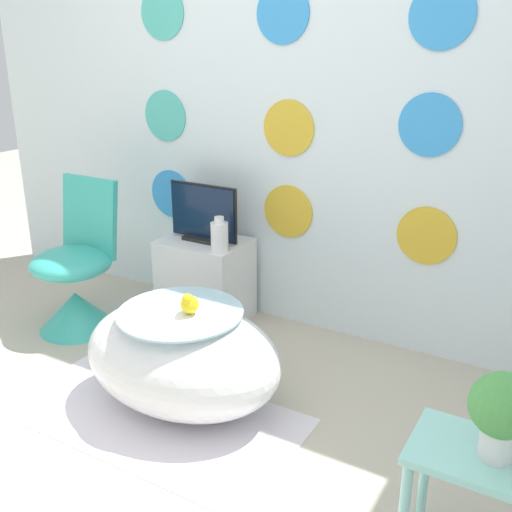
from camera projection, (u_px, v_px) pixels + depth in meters
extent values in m
plane|color=#BCB29E|center=(70.00, 494.00, 2.14)|extent=(12.00, 12.00, 0.00)
cube|color=white|center=(290.00, 87.00, 3.06)|extent=(4.28, 0.04, 2.60)
cylinder|color=#3899E5|center=(171.00, 194.00, 3.63)|extent=(0.29, 0.01, 0.29)
cylinder|color=gold|center=(288.00, 212.00, 3.25)|extent=(0.29, 0.01, 0.29)
cylinder|color=gold|center=(426.00, 236.00, 2.90)|extent=(0.29, 0.01, 0.29)
cylinder|color=#4CBFB2|center=(165.00, 116.00, 3.48)|extent=(0.29, 0.01, 0.29)
cylinder|color=gold|center=(288.00, 128.00, 3.10)|extent=(0.29, 0.01, 0.29)
cylinder|color=#3899E5|center=(430.00, 125.00, 2.74)|extent=(0.29, 0.01, 0.29)
cylinder|color=#4CBFB2|center=(162.00, 12.00, 3.28)|extent=(0.29, 0.01, 0.29)
cylinder|color=#3899E5|center=(283.00, 13.00, 2.93)|extent=(0.29, 0.01, 0.29)
cylinder|color=#3899E5|center=(442.00, 15.00, 2.57)|extent=(0.29, 0.01, 0.29)
cube|color=silver|center=(155.00, 415.00, 2.58)|extent=(1.27, 0.67, 0.01)
ellipsoid|color=white|center=(182.00, 357.00, 2.60)|extent=(0.92, 0.66, 0.46)
cylinder|color=#B2DBEA|center=(180.00, 312.00, 2.53)|extent=(0.54, 0.54, 0.01)
sphere|color=yellow|center=(190.00, 305.00, 2.47)|extent=(0.08, 0.08, 0.08)
sphere|color=yellow|center=(187.00, 299.00, 2.44)|extent=(0.05, 0.05, 0.05)
cone|color=orange|center=(184.00, 301.00, 2.43)|extent=(0.02, 0.02, 0.02)
cone|color=#38B2A3|center=(77.00, 310.00, 3.34)|extent=(0.42, 0.42, 0.21)
ellipsoid|color=#38B2A3|center=(71.00, 263.00, 3.24)|extent=(0.44, 0.44, 0.15)
cube|color=#38B2A3|center=(90.00, 217.00, 3.30)|extent=(0.37, 0.10, 0.44)
cube|color=silver|center=(205.00, 279.00, 3.43)|extent=(0.47, 0.36, 0.47)
cube|color=white|center=(187.00, 275.00, 3.26)|extent=(0.40, 0.01, 0.13)
cube|color=black|center=(204.00, 238.00, 3.34)|extent=(0.22, 0.12, 0.02)
cube|color=black|center=(204.00, 212.00, 3.29)|extent=(0.43, 0.01, 0.31)
cube|color=#0F1E38|center=(203.00, 212.00, 3.29)|extent=(0.41, 0.01, 0.29)
cylinder|color=white|center=(219.00, 237.00, 3.15)|extent=(0.09, 0.09, 0.16)
cylinder|color=white|center=(219.00, 220.00, 3.12)|extent=(0.05, 0.05, 0.03)
cube|color=#99E0D8|center=(494.00, 460.00, 1.69)|extent=(0.47, 0.28, 0.02)
cylinder|color=#99E0D8|center=(425.00, 472.00, 1.96)|extent=(0.03, 0.03, 0.40)
cylinder|color=white|center=(497.00, 443.00, 1.67)|extent=(0.10, 0.10, 0.09)
sphere|color=#4C9E4C|center=(503.00, 405.00, 1.63)|extent=(0.19, 0.19, 0.19)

